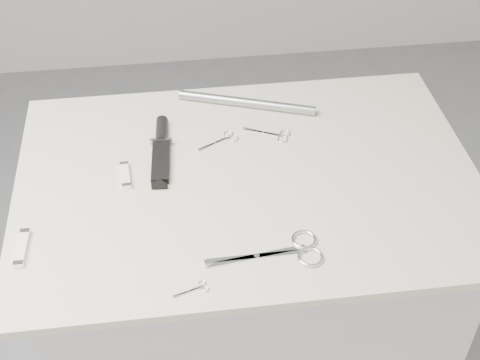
{
  "coord_description": "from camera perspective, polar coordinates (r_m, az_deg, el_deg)",
  "views": [
    {
      "loc": [
        -0.16,
        -1.08,
        1.87
      ],
      "look_at": [
        -0.02,
        -0.01,
        0.92
      ],
      "focal_mm": 50.0,
      "sensor_mm": 36.0,
      "label": 1
    }
  ],
  "objects": [
    {
      "name": "plinth",
      "position": [
        1.79,
        0.58,
        -11.03
      ],
      "size": [
        0.9,
        0.6,
        0.9
      ],
      "primitive_type": "cube",
      "color": "silver",
      "rests_on": "ground"
    },
    {
      "name": "display_board",
      "position": [
        1.45,
        0.7,
        0.05
      ],
      "size": [
        1.0,
        0.7,
        0.02
      ],
      "primitive_type": "cube",
      "color": "beige",
      "rests_on": "plinth"
    },
    {
      "name": "large_shears",
      "position": [
        1.29,
        4.22,
        -6.07
      ],
      "size": [
        0.22,
        0.1,
        0.01
      ],
      "rotation": [
        0.0,
        0.0,
        0.07
      ],
      "color": "white",
      "rests_on": "display_board"
    },
    {
      "name": "embroidery_scissors_a",
      "position": [
        1.54,
        -1.45,
        3.47
      ],
      "size": [
        0.1,
        0.07,
        0.0
      ],
      "rotation": [
        0.0,
        0.0,
        0.49
      ],
      "color": "white",
      "rests_on": "display_board"
    },
    {
      "name": "embroidery_scissors_b",
      "position": [
        1.56,
        2.96,
        3.9
      ],
      "size": [
        0.11,
        0.07,
        0.0
      ],
      "rotation": [
        0.0,
        0.0,
        -0.43
      ],
      "color": "white",
      "rests_on": "display_board"
    },
    {
      "name": "tiny_scissors",
      "position": [
        1.23,
        -3.81,
        -9.27
      ],
      "size": [
        0.07,
        0.04,
        0.0
      ],
      "rotation": [
        0.0,
        0.0,
        0.3
      ],
      "color": "white",
      "rests_on": "display_board"
    },
    {
      "name": "sheathed_knife",
      "position": [
        1.52,
        -6.75,
        2.8
      ],
      "size": [
        0.05,
        0.22,
        0.03
      ],
      "rotation": [
        0.0,
        0.0,
        1.51
      ],
      "color": "black",
      "rests_on": "display_board"
    },
    {
      "name": "pocket_knife_a",
      "position": [
        1.46,
        -9.74,
        0.38
      ],
      "size": [
        0.02,
        0.08,
        0.01
      ],
      "rotation": [
        0.0,
        0.0,
        1.64
      ],
      "color": "silver",
      "rests_on": "display_board"
    },
    {
      "name": "pocket_knife_b",
      "position": [
        1.35,
        -18.11,
        -5.51
      ],
      "size": [
        0.02,
        0.1,
        0.01
      ],
      "rotation": [
        0.0,
        0.0,
        1.53
      ],
      "color": "silver",
      "rests_on": "display_board"
    },
    {
      "name": "metal_rail",
      "position": [
        1.64,
        0.55,
        6.62
      ],
      "size": [
        0.33,
        0.13,
        0.02
      ],
      "primitive_type": "cylinder",
      "rotation": [
        0.0,
        1.57,
        -0.34
      ],
      "color": "gray",
      "rests_on": "display_board"
    }
  ]
}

